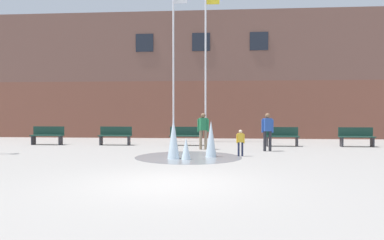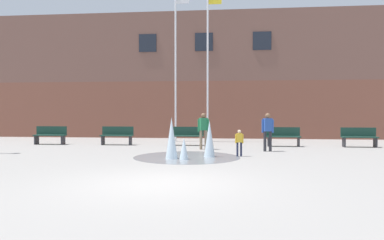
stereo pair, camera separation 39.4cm
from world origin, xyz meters
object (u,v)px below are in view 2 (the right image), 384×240
Objects in this scene: park_bench_near_trashcan at (283,136)px; flagpole_right at (208,61)px; park_bench_under_right_flagpole at (187,136)px; park_bench_far_right at (359,137)px; flagpole_left at (176,61)px; adult_in_red at (203,128)px; adult_watching at (268,129)px; park_bench_far_left at (50,135)px; park_bench_left_of_flagpoles at (117,135)px; child_with_pink_shirt at (239,141)px.

flagpole_right reaches higher than park_bench_near_trashcan.
park_bench_near_trashcan is (4.59, -0.04, 0.00)m from park_bench_under_right_flagpole.
flagpole_left reaches higher than park_bench_far_right.
flagpole_right reaches higher than adult_in_red.
flagpole_left reaches higher than adult_in_red.
adult_watching is at bearing -152.05° from park_bench_far_right.
park_bench_far_left is 0.19× the size of flagpole_left.
park_bench_left_of_flagpoles is 1.00× the size of park_bench_far_right.
child_with_pink_shirt is at bearing -62.73° from flagpole_left.
park_bench_under_right_flagpole is 0.19× the size of flagpole_right.
park_bench_near_trashcan is at bearing 0.65° from park_bench_far_left.
flagpole_right is at bearing 68.63° from park_bench_under_right_flagpole.
adult_watching is (-4.42, -2.34, 0.45)m from park_bench_far_right.
adult_in_red reaches higher than park_bench_far_left.
park_bench_far_left is 1.01× the size of adult_watching.
park_bench_under_right_flagpole is at bearing 1.27° from park_bench_left_of_flagpoles.
child_with_pink_shirt is at bearing -34.77° from park_bench_left_of_flagpoles.
park_bench_far_right is at bearing 0.33° from park_bench_near_trashcan.
park_bench_far_left is 1.00× the size of park_bench_near_trashcan.
adult_watching is at bearing -59.01° from flagpole_right.
park_bench_near_trashcan is 3.47m from park_bench_far_right.
park_bench_left_of_flagpoles is at bearing -152.09° from flagpole_right.
flagpole_left is at bearing 41.56° from park_bench_left_of_flagpoles.
child_with_pink_shirt is (-2.15, -4.17, 0.10)m from park_bench_near_trashcan.
park_bench_far_right is 0.19× the size of flagpole_left.
park_bench_far_right is (15.01, 0.15, 0.00)m from park_bench_far_left.
park_bench_far_left and park_bench_far_right have the same top height.
adult_watching is 7.36m from flagpole_left.
park_bench_near_trashcan is at bearing -179.67° from park_bench_far_right.
park_bench_left_of_flagpoles is 1.01× the size of adult_in_red.
park_bench_left_of_flagpoles is at bearing -179.71° from park_bench_far_right.
child_with_pink_shirt is (1.51, -2.33, -0.35)m from adult_in_red.
park_bench_under_right_flagpole is at bearing 112.47° from child_with_pink_shirt.
adult_in_red is at bearing -12.27° from park_bench_far_left.
adult_in_red is at bearing -22.11° from park_bench_left_of_flagpoles.
park_bench_near_trashcan is 4.69m from child_with_pink_shirt.
park_bench_left_of_flagpoles is at bearing 1.57° from park_bench_far_left.
park_bench_far_right is (3.47, 0.02, 0.00)m from park_bench_near_trashcan.
child_with_pink_shirt is (-1.21, -1.85, -0.35)m from adult_watching.
park_bench_near_trashcan is 7.15m from flagpole_left.
flagpole_left reaches higher than park_bench_near_trashcan.
park_bench_under_right_flagpole and park_bench_far_right have the same top height.
park_bench_far_left is 6.94m from park_bench_under_right_flagpole.
park_bench_far_left is at bearing -158.21° from flagpole_left.
park_bench_left_of_flagpoles is 7.53m from adult_watching.
adult_in_red reaches higher than park_bench_under_right_flagpole.
park_bench_far_right is at bearing 29.02° from child_with_pink_shirt.
park_bench_near_trashcan is (8.10, 0.04, 0.00)m from park_bench_left_of_flagpoles.
park_bench_far_right is (8.07, -0.02, 0.00)m from park_bench_under_right_flagpole.
child_with_pink_shirt is at bearing -76.40° from flagpole_right.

